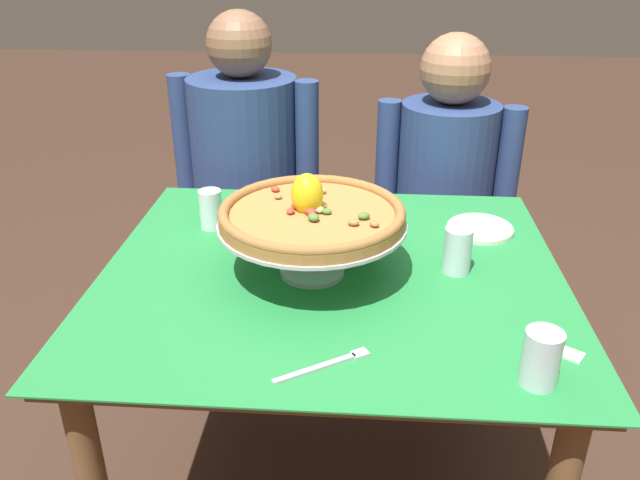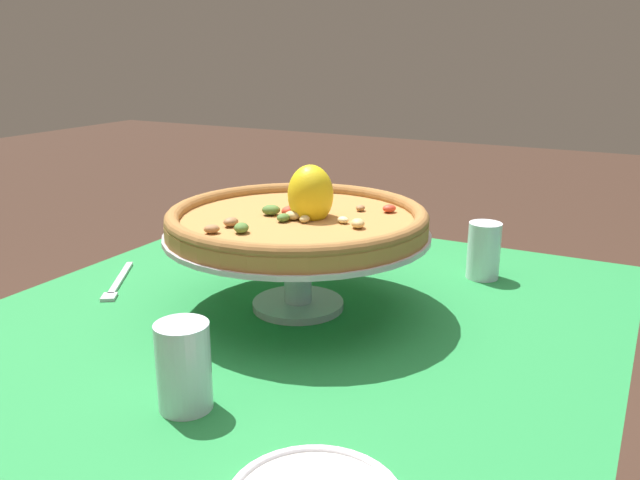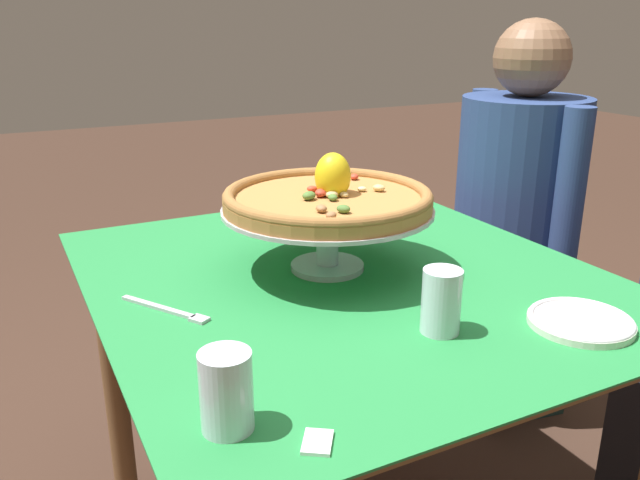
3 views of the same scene
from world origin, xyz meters
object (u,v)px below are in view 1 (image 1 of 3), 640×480
(diner_left, at_px, (247,188))
(pizza_stand, at_px, (312,233))
(water_glass_back_left, at_px, (211,212))
(side_plate, at_px, (480,228))
(dinner_fork, at_px, (327,364))
(sugar_packet, at_px, (570,354))
(water_glass_side_right, at_px, (457,253))
(pizza, at_px, (312,213))
(water_glass_front_right, at_px, (541,361))
(diner_right, at_px, (442,210))

(diner_left, bearing_deg, pizza_stand, -69.39)
(water_glass_back_left, relative_size, side_plate, 0.61)
(side_plate, bearing_deg, dinner_fork, -121.37)
(water_glass_back_left, bearing_deg, dinner_fork, -59.05)
(sugar_packet, distance_m, diner_left, 1.38)
(water_glass_side_right, distance_m, dinner_fork, 0.48)
(pizza_stand, relative_size, water_glass_back_left, 4.05)
(sugar_packet, bearing_deg, side_plate, 99.08)
(sugar_packet, height_order, diner_left, diner_left)
(pizza, bearing_deg, dinner_fork, -80.63)
(water_glass_front_right, height_order, diner_right, diner_right)
(water_glass_side_right, xyz_separation_m, dinner_fork, (-0.28, -0.39, -0.05))
(diner_left, bearing_deg, diner_right, -3.06)
(water_glass_front_right, distance_m, side_plate, 0.64)
(sugar_packet, distance_m, diner_right, 1.08)
(pizza, height_order, water_glass_side_right, pizza)
(diner_left, relative_size, diner_right, 1.05)
(pizza_stand, distance_m, dinner_fork, 0.37)
(pizza_stand, distance_m, pizza, 0.05)
(sugar_packet, bearing_deg, diner_right, 96.64)
(water_glass_back_left, bearing_deg, pizza, -38.63)
(pizza, relative_size, diner_right, 0.36)
(sugar_packet, bearing_deg, pizza, 151.21)
(side_plate, bearing_deg, diner_right, 94.02)
(water_glass_back_left, xyz_separation_m, water_glass_front_right, (0.73, -0.61, 0.00))
(pizza, distance_m, water_glass_front_right, 0.59)
(pizza, height_order, dinner_fork, pizza)
(water_glass_back_left, xyz_separation_m, diner_left, (-0.01, 0.58, -0.16))
(water_glass_side_right, bearing_deg, side_plate, 68.02)
(diner_right, bearing_deg, sugar_packet, -83.36)
(water_glass_front_right, relative_size, diner_left, 0.09)
(water_glass_front_right, relative_size, diner_right, 0.09)
(water_glass_side_right, relative_size, diner_left, 0.09)
(sugar_packet, bearing_deg, diner_left, 126.91)
(side_plate, bearing_deg, pizza, -148.76)
(pizza, distance_m, dinner_fork, 0.39)
(water_glass_back_left, xyz_separation_m, water_glass_side_right, (0.63, -0.20, 0.00))
(pizza_stand, relative_size, side_plate, 2.46)
(sugar_packet, relative_size, diner_left, 0.04)
(water_glass_side_right, bearing_deg, pizza, -174.23)
(dinner_fork, bearing_deg, diner_left, 107.35)
(pizza, xyz_separation_m, side_plate, (0.43, 0.26, -0.15))
(dinner_fork, height_order, diner_right, diner_right)
(pizza_stand, relative_size, sugar_packet, 8.68)
(pizza_stand, height_order, water_glass_side_right, pizza_stand)
(water_glass_front_right, relative_size, sugar_packet, 2.16)
(pizza, bearing_deg, pizza_stand, -62.56)
(water_glass_side_right, bearing_deg, water_glass_front_right, -76.50)
(pizza, height_order, sugar_packet, pizza)
(water_glass_front_right, bearing_deg, sugar_packet, 46.92)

